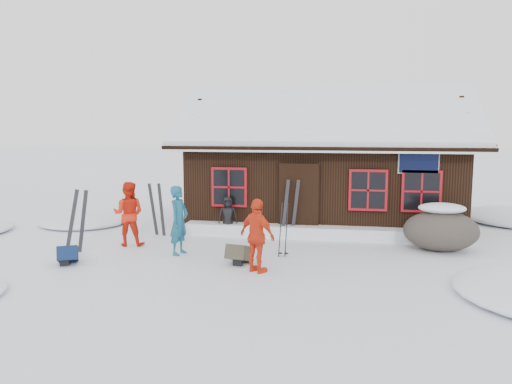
# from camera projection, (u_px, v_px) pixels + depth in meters

# --- Properties ---
(ground) EXTENTS (120.00, 120.00, 0.00)m
(ground) POSITION_uv_depth(u_px,v_px,m) (251.00, 256.00, 11.93)
(ground) COLOR white
(ground) RESTS_ON ground
(mountain_hut) EXTENTS (8.90, 6.09, 4.42)m
(mountain_hut) POSITION_uv_depth(u_px,v_px,m) (325.00, 173.00, 16.31)
(mountain_hut) COLOR black
(mountain_hut) RESTS_ON ground
(snow_drift) EXTENTS (7.60, 0.60, 0.35)m
(snow_drift) POSITION_uv_depth(u_px,v_px,m) (319.00, 232.00, 13.83)
(snow_drift) COLOR white
(snow_drift) RESTS_ON ground
(snow_mounds) EXTENTS (20.60, 13.20, 0.48)m
(snow_mounds) POSITION_uv_depth(u_px,v_px,m) (324.00, 241.00, 13.45)
(snow_mounds) COLOR white
(snow_mounds) RESTS_ON ground
(skier_teal) EXTENTS (0.51, 0.67, 1.67)m
(skier_teal) POSITION_uv_depth(u_px,v_px,m) (179.00, 220.00, 11.99)
(skier_teal) COLOR #17546F
(skier_teal) RESTS_ON ground
(skier_orange_left) EXTENTS (0.89, 0.74, 1.67)m
(skier_orange_left) POSITION_uv_depth(u_px,v_px,m) (129.00, 214.00, 12.90)
(skier_orange_left) COLOR red
(skier_orange_left) RESTS_ON ground
(skier_orange_right) EXTENTS (0.99, 0.83, 1.58)m
(skier_orange_right) POSITION_uv_depth(u_px,v_px,m) (257.00, 236.00, 10.48)
(skier_orange_right) COLOR red
(skier_orange_right) RESTS_ON ground
(skier_crouched) EXTENTS (0.61, 0.47, 1.10)m
(skier_crouched) POSITION_uv_depth(u_px,v_px,m) (228.00, 216.00, 14.20)
(skier_crouched) COLOR black
(skier_crouched) RESTS_ON ground
(boulder) EXTENTS (1.83, 1.37, 1.07)m
(boulder) POSITION_uv_depth(u_px,v_px,m) (441.00, 229.00, 12.39)
(boulder) COLOR #4B443C
(boulder) RESTS_ON ground
(ski_pair_left) EXTENTS (0.64, 0.23, 1.62)m
(ski_pair_left) POSITION_uv_depth(u_px,v_px,m) (77.00, 222.00, 12.15)
(ski_pair_left) COLOR black
(ski_pair_left) RESTS_ON ground
(ski_pair_mid) EXTENTS (0.51, 0.12, 1.54)m
(ski_pair_mid) POSITION_uv_depth(u_px,v_px,m) (157.00, 210.00, 14.15)
(ski_pair_mid) COLOR black
(ski_pair_mid) RESTS_ON ground
(ski_pair_right) EXTENTS (0.53, 0.18, 1.67)m
(ski_pair_right) POSITION_uv_depth(u_px,v_px,m) (290.00, 210.00, 13.85)
(ski_pair_right) COLOR black
(ski_pair_right) RESTS_ON ground
(ski_poles) EXTENTS (0.24, 0.12, 1.34)m
(ski_poles) POSITION_uv_depth(u_px,v_px,m) (283.00, 231.00, 11.79)
(ski_poles) COLOR black
(ski_poles) RESTS_ON ground
(backpack_blue) EXTENTS (0.66, 0.72, 0.31)m
(backpack_blue) POSITION_uv_depth(u_px,v_px,m) (68.00, 257.00, 11.20)
(backpack_blue) COLOR #0F2043
(backpack_blue) RESTS_ON ground
(backpack_olive) EXTENTS (0.55, 0.67, 0.33)m
(backpack_olive) POSITION_uv_depth(u_px,v_px,m) (239.00, 257.00, 11.23)
(backpack_olive) COLOR #3D392C
(backpack_olive) RESTS_ON ground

